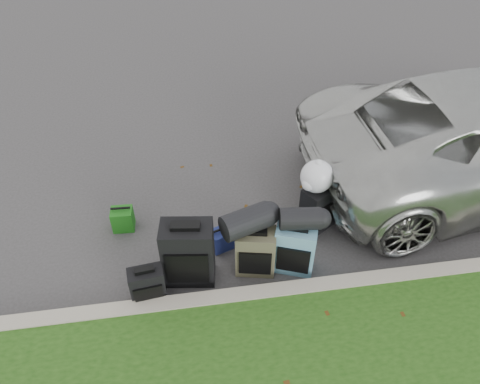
{
  "coord_description": "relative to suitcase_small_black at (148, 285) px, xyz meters",
  "views": [
    {
      "loc": [
        -0.73,
        -4.03,
        4.36
      ],
      "look_at": [
        -0.1,
        0.2,
        0.55
      ],
      "focal_mm": 35.0,
      "sensor_mm": 36.0,
      "label": 1
    }
  ],
  "objects": [
    {
      "name": "ground",
      "position": [
        1.26,
        0.81,
        -0.23
      ],
      "size": [
        120.0,
        120.0,
        0.0
      ],
      "primitive_type": "plane",
      "color": "#383535",
      "rests_on": "ground"
    },
    {
      "name": "curb",
      "position": [
        1.26,
        -0.19,
        -0.16
      ],
      "size": [
        120.0,
        0.18,
        0.15
      ],
      "primitive_type": "cube",
      "color": "#9E937F",
      "rests_on": "ground"
    },
    {
      "name": "suitcase_small_black",
      "position": [
        0.0,
        0.0,
        0.0
      ],
      "size": [
        0.4,
        0.25,
        0.47
      ],
      "primitive_type": "cube",
      "rotation": [
        0.0,
        0.0,
        0.11
      ],
      "color": "black",
      "rests_on": "ground"
    },
    {
      "name": "suitcase_large_black_left",
      "position": [
        0.47,
        0.24,
        0.17
      ],
      "size": [
        0.61,
        0.41,
        0.82
      ],
      "primitive_type": "cube",
      "rotation": [
        0.0,
        0.0,
        -0.14
      ],
      "color": "black",
      "rests_on": "ground"
    },
    {
      "name": "suitcase_olive",
      "position": [
        1.23,
        0.24,
        0.07
      ],
      "size": [
        0.49,
        0.36,
        0.61
      ],
      "primitive_type": "cube",
      "rotation": [
        0.0,
        0.0,
        -0.21
      ],
      "color": "#3F3C2A",
      "rests_on": "ground"
    },
    {
      "name": "suitcase_teal",
      "position": [
        1.68,
        0.2,
        0.09
      ],
      "size": [
        0.52,
        0.41,
        0.65
      ],
      "primitive_type": "cube",
      "rotation": [
        0.0,
        0.0,
        -0.36
      ],
      "color": "slate",
      "rests_on": "ground"
    },
    {
      "name": "suitcase_large_black_right",
      "position": [
        2.13,
        0.81,
        0.1
      ],
      "size": [
        0.51,
        0.46,
        0.66
      ],
      "primitive_type": "cube",
      "rotation": [
        0.0,
        0.0,
        0.55
      ],
      "color": "black",
      "rests_on": "ground"
    },
    {
      "name": "tote_green",
      "position": [
        -0.32,
        1.16,
        -0.08
      ],
      "size": [
        0.28,
        0.23,
        0.3
      ],
      "primitive_type": "cube",
      "rotation": [
        0.0,
        0.0,
        -0.05
      ],
      "color": "#1D6A17",
      "rests_on": "ground"
    },
    {
      "name": "tote_navy",
      "position": [
        0.88,
        0.64,
        -0.1
      ],
      "size": [
        0.31,
        0.28,
        0.27
      ],
      "primitive_type": "cube",
      "rotation": [
        0.0,
        0.0,
        0.35
      ],
      "color": "navy",
      "rests_on": "ground"
    },
    {
      "name": "duffel_left",
      "position": [
        1.13,
        0.29,
        0.53
      ],
      "size": [
        0.62,
        0.46,
        0.3
      ],
      "primitive_type": "cylinder",
      "rotation": [
        0.0,
        1.57,
        0.34
      ],
      "color": "black",
      "rests_on": "suitcase_olive"
    },
    {
      "name": "duffel_right",
      "position": [
        1.71,
        0.23,
        0.54
      ],
      "size": [
        0.48,
        0.3,
        0.25
      ],
      "primitive_type": "cylinder",
      "rotation": [
        0.0,
        1.57,
        -0.12
      ],
      "color": "black",
      "rests_on": "suitcase_teal"
    },
    {
      "name": "trash_bag",
      "position": [
        2.05,
        0.8,
        0.62
      ],
      "size": [
        0.39,
        0.39,
        0.39
      ],
      "primitive_type": "sphere",
      "color": "white",
      "rests_on": "suitcase_large_black_right"
    }
  ]
}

